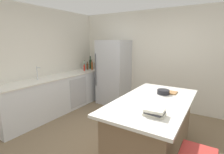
{
  "coord_description": "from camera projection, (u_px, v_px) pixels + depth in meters",
  "views": [
    {
      "loc": [
        1.3,
        -2.27,
        1.78
      ],
      "look_at": [
        -0.68,
        0.88,
        1.0
      ],
      "focal_mm": 27.3,
      "sensor_mm": 36.0,
      "label": 1
    }
  ],
  "objects": [
    {
      "name": "vinegar_bottle",
      "position": [
        92.0,
        66.0,
        5.25
      ],
      "size": [
        0.06,
        0.06,
        0.31
      ],
      "color": "#994C23",
      "rests_on": "counter_run_left"
    },
    {
      "name": "cookbook_stack",
      "position": [
        154.0,
        112.0,
        2.05
      ],
      "size": [
        0.25,
        0.2,
        0.09
      ],
      "color": "silver",
      "rests_on": "kitchen_island"
    },
    {
      "name": "ground_plane",
      "position": [
        118.0,
        147.0,
        2.93
      ],
      "size": [
        7.2,
        7.2,
        0.0
      ],
      "primitive_type": "plane",
      "color": "#7A664C"
    },
    {
      "name": "cutting_board",
      "position": [
        168.0,
        92.0,
        2.99
      ],
      "size": [
        0.29,
        0.21,
        0.02
      ],
      "color": "#9E7042",
      "rests_on": "kitchen_island"
    },
    {
      "name": "counter_run_left",
      "position": [
        59.0,
        93.0,
        4.39
      ],
      "size": [
        0.64,
        3.11,
        0.93
      ],
      "color": "silver",
      "rests_on": "ground_plane"
    },
    {
      "name": "whiskey_bottle",
      "position": [
        96.0,
        65.0,
        5.42
      ],
      "size": [
        0.09,
        0.09,
        0.25
      ],
      "color": "brown",
      "rests_on": "counter_run_left"
    },
    {
      "name": "sink_faucet",
      "position": [
        38.0,
        73.0,
        3.84
      ],
      "size": [
        0.15,
        0.05,
        0.3
      ],
      "color": "silver",
      "rests_on": "counter_run_left"
    },
    {
      "name": "wall_left",
      "position": [
        27.0,
        63.0,
        3.94
      ],
      "size": [
        0.1,
        6.0,
        2.6
      ],
      "primitive_type": "cube",
      "color": "silver",
      "rests_on": "ground_plane"
    },
    {
      "name": "wall_rear",
      "position": [
        161.0,
        60.0,
        4.53
      ],
      "size": [
        6.0,
        0.1,
        2.6
      ],
      "primitive_type": "cube",
      "color": "silver",
      "rests_on": "ground_plane"
    },
    {
      "name": "kitchen_island",
      "position": [
        152.0,
        127.0,
        2.69
      ],
      "size": [
        1.01,
        1.91,
        0.9
      ],
      "color": "#7A6047",
      "rests_on": "ground_plane"
    },
    {
      "name": "gin_bottle",
      "position": [
        84.0,
        66.0,
        5.17
      ],
      "size": [
        0.07,
        0.07,
        0.29
      ],
      "color": "#8CB79E",
      "rests_on": "counter_run_left"
    },
    {
      "name": "wine_bottle",
      "position": [
        90.0,
        64.0,
        5.39
      ],
      "size": [
        0.07,
        0.07,
        0.4
      ],
      "color": "#19381E",
      "rests_on": "counter_run_left"
    },
    {
      "name": "mixing_bowl",
      "position": [
        163.0,
        92.0,
        2.89
      ],
      "size": [
        0.21,
        0.21,
        0.08
      ],
      "color": "black",
      "rests_on": "kitchen_island"
    },
    {
      "name": "syrup_bottle",
      "position": [
        87.0,
        66.0,
        5.25
      ],
      "size": [
        0.06,
        0.06,
        0.24
      ],
      "color": "#5B3319",
      "rests_on": "counter_run_left"
    },
    {
      "name": "refrigerator",
      "position": [
        114.0,
        72.0,
        4.91
      ],
      "size": [
        0.8,
        0.75,
        1.82
      ],
      "color": "#B7BABF",
      "rests_on": "ground_plane"
    },
    {
      "name": "hot_sauce_bottle",
      "position": [
        84.0,
        68.0,
        5.07
      ],
      "size": [
        0.05,
        0.05,
        0.21
      ],
      "color": "red",
      "rests_on": "counter_run_left"
    }
  ]
}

